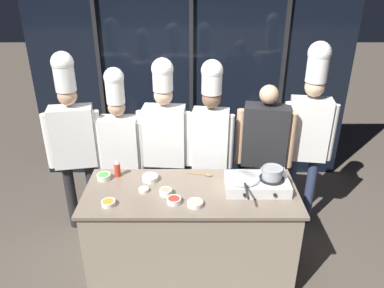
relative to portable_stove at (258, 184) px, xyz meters
The scene contains 21 objects.
ground_plane 1.15m from the portable_stove, behind, with size 24.00×24.00×0.00m, color brown.
window_wall_back 2.04m from the portable_stove, 107.21° to the left, with size 4.17×0.09×2.70m.
demo_counter 0.79m from the portable_stove, behind, with size 1.93×0.80×0.93m.
portable_stove is the anchor object (origin of this frame).
frying_pan 0.15m from the portable_stove, behind, with size 0.31×0.53×0.05m.
stock_pot 0.17m from the portable_stove, ahead, with size 0.21×0.19×0.11m.
squeeze_bottle_chili 1.32m from the portable_stove, 169.94° to the left, with size 0.06×0.06×0.17m.
prep_bowl_noodles 0.99m from the portable_stove, behind, with size 0.15×0.15×0.05m.
prep_bowl_ginger 0.62m from the portable_stove, 155.27° to the right, with size 0.14×0.14×0.04m.
prep_bowl_chili_flakes 0.77m from the portable_stove, 163.66° to the right, with size 0.12×0.12×0.05m.
prep_bowl_mushrooms 0.82m from the portable_stove, behind, with size 0.11×0.11×0.05m.
prep_bowl_carrots 1.32m from the portable_stove, 168.94° to the right, with size 0.12×0.12×0.04m.
prep_bowl_shrimp 1.02m from the portable_stove, behind, with size 0.09×0.09×0.03m.
prep_bowl_scallions 1.43m from the portable_stove, behind, with size 0.13×0.13×0.05m.
serving_spoon_slotted 0.52m from the portable_stove, 151.62° to the left, with size 0.24×0.08×0.02m.
chef_head 1.97m from the portable_stove, 159.27° to the left, with size 0.57×0.30×2.03m.
chef_sous 1.53m from the portable_stove, 152.25° to the left, with size 0.51×0.21×1.87m.
chef_line 1.15m from the portable_stove, 140.41° to the left, with size 0.57×0.26×1.96m.
chef_pastry 0.80m from the portable_stove, 120.29° to the left, with size 0.48×0.24×1.96m.
person_guest 0.73m from the portable_stove, 75.10° to the left, with size 0.60×0.32×1.70m.
chef_apprentice 1.05m from the portable_stove, 49.67° to the left, with size 0.54×0.27×2.11m.
Camera 1 is at (0.01, -2.85, 2.78)m, focal length 35.00 mm.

